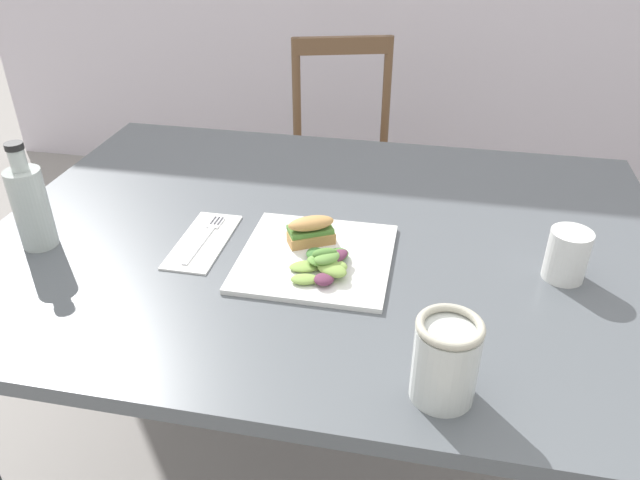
# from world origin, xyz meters

# --- Properties ---
(dining_table) EXTENTS (1.38, 1.02, 0.74)m
(dining_table) POSITION_xyz_m (-0.11, 0.17, 0.63)
(dining_table) COLOR #51565B
(dining_table) RESTS_ON ground
(chair_wooden_far) EXTENTS (0.50, 0.50, 0.87)m
(chair_wooden_far) POSITION_xyz_m (-0.23, 1.18, 0.45)
(chair_wooden_far) COLOR brown
(chair_wooden_far) RESTS_ON ground
(plate_lunch) EXTENTS (0.29, 0.29, 0.01)m
(plate_lunch) POSITION_xyz_m (-0.11, 0.07, 0.74)
(plate_lunch) COLOR white
(plate_lunch) RESTS_ON dining_table
(sandwich_half_front) EXTENTS (0.10, 0.09, 0.06)m
(sandwich_half_front) POSITION_xyz_m (-0.13, 0.11, 0.78)
(sandwich_half_front) COLOR tan
(sandwich_half_front) RESTS_ON plate_lunch
(salad_mixed_greens) EXTENTS (0.12, 0.14, 0.04)m
(salad_mixed_greens) POSITION_xyz_m (-0.08, 0.02, 0.77)
(salad_mixed_greens) COLOR #84A84C
(salad_mixed_greens) RESTS_ON plate_lunch
(napkin_folded) EXTENTS (0.09, 0.22, 0.00)m
(napkin_folded) POSITION_xyz_m (-0.34, 0.08, 0.74)
(napkin_folded) COLOR white
(napkin_folded) RESTS_ON dining_table
(fork_on_napkin) EXTENTS (0.03, 0.19, 0.00)m
(fork_on_napkin) POSITION_xyz_m (-0.34, 0.10, 0.75)
(fork_on_napkin) COLOR silver
(fork_on_napkin) RESTS_ON napkin_folded
(bottle_cold_brew) EXTENTS (0.07, 0.07, 0.22)m
(bottle_cold_brew) POSITION_xyz_m (-0.66, 0.01, 0.82)
(bottle_cold_brew) COLOR black
(bottle_cold_brew) RESTS_ON dining_table
(mason_jar_iced_tea) EXTENTS (0.09, 0.09, 0.13)m
(mason_jar_iced_tea) POSITION_xyz_m (0.14, -0.24, 0.80)
(mason_jar_iced_tea) COLOR #C67528
(mason_jar_iced_tea) RESTS_ON dining_table
(cup_extra_side) EXTENTS (0.07, 0.07, 0.10)m
(cup_extra_side) POSITION_xyz_m (0.34, 0.10, 0.79)
(cup_extra_side) COLOR white
(cup_extra_side) RESTS_ON dining_table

